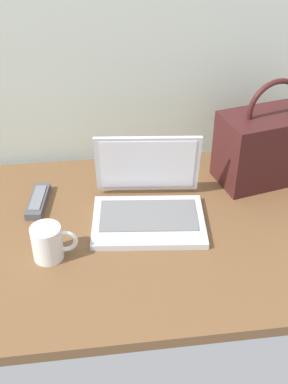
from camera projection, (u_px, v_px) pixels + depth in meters
The scene contains 5 objects.
desk at pixel (139, 232), 1.35m from camera, with size 1.60×0.76×0.03m.
laptop at pixel (148, 201), 1.36m from camera, with size 0.33×0.29×0.22m.
coffee_mug at pixel (48, 242), 1.22m from camera, with size 0.12×0.08×0.09m.
remote_control_far at pixel (38, 201), 1.42m from camera, with size 0.07×0.16×0.02m.
handbag at pixel (268, 145), 1.48m from camera, with size 0.33×0.22×0.33m.
Camera 1 is at (-0.12, -1.03, 0.89)m, focal length 45.33 mm.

